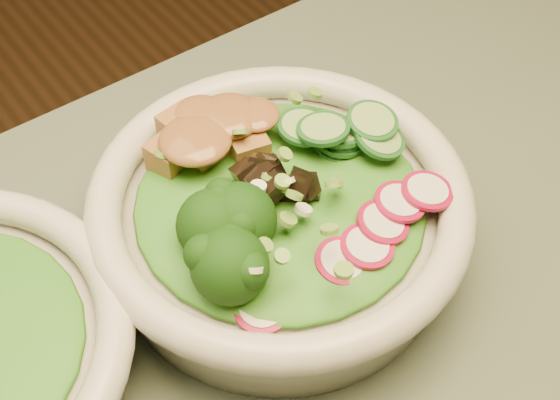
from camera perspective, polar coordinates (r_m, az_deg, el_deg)
salad_bowl at (r=0.54m, az=0.00°, el=-1.34°), size 0.26×0.26×0.07m
lettuce_bed at (r=0.52m, az=0.00°, el=0.07°), size 0.20×0.20×0.02m
broccoli_florets at (r=0.48m, az=-4.40°, el=-3.10°), size 0.09×0.08×0.04m
radish_slices at (r=0.50m, az=5.94°, el=-3.06°), size 0.11×0.06×0.02m
cucumber_slices at (r=0.55m, az=4.33°, el=4.65°), size 0.08×0.08×0.03m
mushroom_heap at (r=0.52m, az=-1.01°, el=1.67°), size 0.08×0.08×0.04m
tofu_cubes at (r=0.54m, az=-4.88°, el=4.09°), size 0.10×0.07×0.03m
peanut_sauce at (r=0.53m, az=-4.97°, el=5.03°), size 0.07×0.05×0.02m
scallion_garnish at (r=0.50m, az=0.00°, el=1.77°), size 0.19×0.19×0.02m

